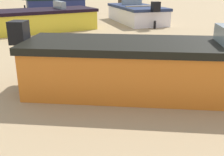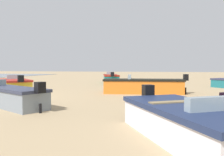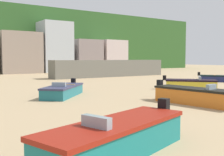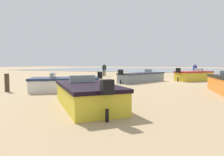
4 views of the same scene
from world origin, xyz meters
TOP-DOWN VIEW (x-y plane):
  - headland_hill at (0.00, 66.00)m, footprint 90.00×32.00m
  - harbor_pier at (5.97, 30.00)m, footprint 17.85×2.40m
  - townhouse_centre at (-2.25, 47.19)m, footprint 6.97×6.38m
  - townhouse_centre_right at (4.39, 46.55)m, footprint 5.61×5.11m
  - townhouse_right at (10.99, 47.35)m, footprint 5.60×6.70m
  - townhouse_far_right at (17.22, 47.36)m, footprint 5.50×6.72m
  - boat_navy_0 at (11.00, 15.63)m, footprint 3.42×4.12m
  - boat_teal_3 at (-11.94, 2.88)m, footprint 5.18×2.83m
  - boat_yellow_5 at (2.16, 12.23)m, footprint 4.05×4.19m
  - boat_teal_6 at (-8.36, 14.39)m, footprint 4.31×4.44m
  - boat_orange_7 at (-3.49, 7.09)m, footprint 1.99×5.37m

SIDE VIEW (x-z plane):
  - boat_navy_0 at x=11.00m, z-range -0.15..0.90m
  - boat_teal_6 at x=-8.36m, z-range -0.15..0.93m
  - boat_yellow_5 at x=2.16m, z-range -0.15..1.01m
  - boat_teal_3 at x=-11.94m, z-range -0.15..1.09m
  - boat_orange_7 at x=-3.49m, z-range -0.15..1.09m
  - harbor_pier at x=5.97m, z-range 0.00..2.39m
  - townhouse_right at x=10.99m, z-range 0.00..6.38m
  - townhouse_far_right at x=17.22m, z-range 0.00..6.49m
  - townhouse_centre at x=-2.25m, z-range 0.00..7.23m
  - townhouse_centre_right at x=4.39m, z-range 0.00..9.48m
  - headland_hill at x=0.00m, z-range 0.00..12.91m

